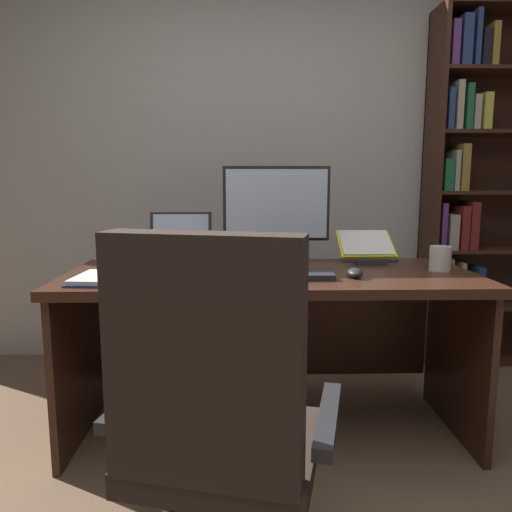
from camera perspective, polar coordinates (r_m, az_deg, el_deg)
name	(u,v)px	position (r m, az deg, el deg)	size (l,w,h in m)	color
wall_back	(272,163)	(3.19, 1.86, 10.79)	(4.83, 0.12, 2.50)	#B2ADA3
desk	(269,312)	(2.25, 1.57, -6.56)	(1.77, 0.72, 0.75)	#381E14
bookshelf	(488,200)	(3.34, 25.50, 5.96)	(0.98, 0.28, 2.14)	#381E14
office_chair	(219,449)	(1.40, -4.31, -21.59)	(0.69, 0.60, 1.03)	#232326
monitor	(276,214)	(2.33, 2.40, 4.92)	(0.51, 0.16, 0.46)	#232326
laptop	(179,253)	(2.37, -9.02, 0.36)	(0.30, 0.28, 0.24)	#232326
keyboard	(282,275)	(2.00, 3.07, -2.24)	(0.42, 0.15, 0.02)	#232326
computer_mouse	(355,273)	(2.05, 11.48, -1.94)	(0.06, 0.10, 0.04)	#232326
reading_stand_with_book	(366,247)	(2.47, 12.76, 1.05)	(0.27, 0.26, 0.14)	#232326
open_binder	(130,278)	(2.00, -14.55, -2.55)	(0.45, 0.30, 0.02)	navy
notepad	(220,269)	(2.19, -4.29, -1.49)	(0.15, 0.21, 0.01)	silver
pen	(224,267)	(2.18, -3.77, -1.26)	(0.01, 0.01, 0.14)	navy
coffee_mug	(440,258)	(2.30, 20.76, -0.27)	(0.09, 0.09, 0.11)	silver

